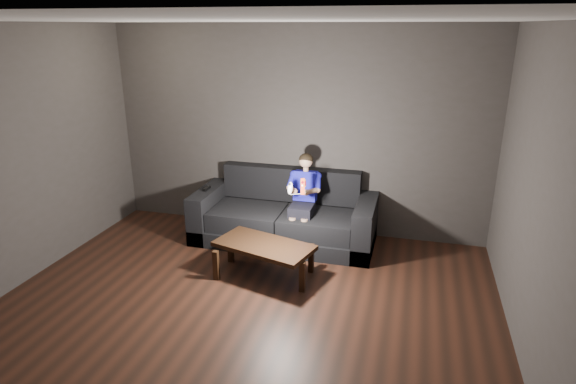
% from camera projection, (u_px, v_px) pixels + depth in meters
% --- Properties ---
extents(floor, '(5.00, 5.00, 0.00)m').
position_uv_depth(floor, '(229.00, 331.00, 4.43)').
color(floor, black).
rests_on(floor, ground).
extents(back_wall, '(5.00, 0.04, 2.70)m').
position_uv_depth(back_wall, '(296.00, 132.00, 6.26)').
color(back_wall, '#383430').
rests_on(back_wall, ground).
extents(right_wall, '(0.04, 5.00, 2.70)m').
position_uv_depth(right_wall, '(554.00, 223.00, 3.37)').
color(right_wall, '#383430').
rests_on(right_wall, ground).
extents(ceiling, '(5.00, 5.00, 0.02)m').
position_uv_depth(ceiling, '(214.00, 20.00, 3.54)').
color(ceiling, silver).
rests_on(ceiling, back_wall).
extents(sofa, '(2.30, 0.99, 0.89)m').
position_uv_depth(sofa, '(285.00, 219.00, 6.22)').
color(sofa, black).
rests_on(sofa, floor).
extents(child, '(0.42, 0.52, 1.03)m').
position_uv_depth(child, '(304.00, 191.00, 5.95)').
color(child, black).
rests_on(child, sofa).
extents(wii_remote_red, '(0.06, 0.08, 0.19)m').
position_uv_depth(wii_remote_red, '(303.00, 186.00, 5.51)').
color(wii_remote_red, red).
rests_on(wii_remote_red, child).
extents(nunchuk_white, '(0.08, 0.10, 0.16)m').
position_uv_depth(nunchuk_white, '(290.00, 188.00, 5.56)').
color(nunchuk_white, white).
rests_on(nunchuk_white, child).
extents(wii_remote_black, '(0.04, 0.17, 0.03)m').
position_uv_depth(wii_remote_black, '(207.00, 188.00, 6.28)').
color(wii_remote_black, black).
rests_on(wii_remote_black, sofa).
extents(coffee_table, '(1.18, 0.81, 0.39)m').
position_uv_depth(coffee_table, '(264.00, 248.00, 5.30)').
color(coffee_table, black).
rests_on(coffee_table, floor).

